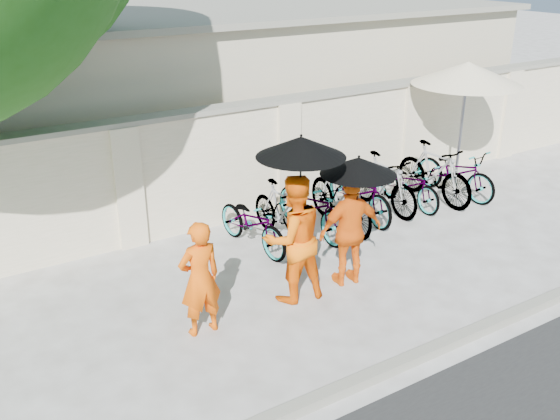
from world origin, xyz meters
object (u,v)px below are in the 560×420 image
monk_left (200,279)px  monk_center (293,239)px  monk_right (350,231)px  patio_umbrella (467,75)px

monk_left → monk_center: size_ratio=0.84×
monk_right → monk_left: bearing=10.1°
patio_umbrella → monk_left: bearing=-163.0°
monk_center → monk_right: (0.92, -0.06, -0.09)m
monk_left → monk_center: 1.45m
monk_center → patio_umbrella: 5.75m
monk_left → monk_center: (1.44, 0.10, 0.14)m
monk_center → monk_right: size_ratio=1.11×
monk_left → monk_right: (2.36, 0.04, 0.06)m
monk_right → patio_umbrella: patio_umbrella is taller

